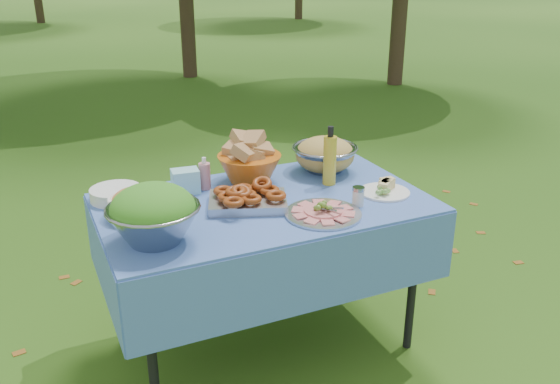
# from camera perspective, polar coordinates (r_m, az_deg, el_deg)

# --- Properties ---
(ground) EXTENTS (80.00, 80.00, 0.00)m
(ground) POSITION_cam_1_polar(r_m,az_deg,el_deg) (3.05, -1.37, -14.19)
(ground) COLOR #113309
(ground) RESTS_ON ground
(picnic_table) EXTENTS (1.46, 0.86, 0.76)m
(picnic_table) POSITION_cam_1_polar(r_m,az_deg,el_deg) (2.84, -1.44, -7.99)
(picnic_table) COLOR #84B0FF
(picnic_table) RESTS_ON ground
(salad_bowl) EXTENTS (0.46, 0.46, 0.23)m
(salad_bowl) POSITION_cam_1_polar(r_m,az_deg,el_deg) (2.31, -12.09, -2.07)
(salad_bowl) COLOR gray
(salad_bowl) RESTS_ON picnic_table
(pasta_bowl_white) EXTENTS (0.27, 0.27, 0.12)m
(pasta_bowl_white) POSITION_cam_1_polar(r_m,az_deg,el_deg) (2.58, -13.73, -0.94)
(pasta_bowl_white) COLOR white
(pasta_bowl_white) RESTS_ON picnic_table
(plate_stack) EXTENTS (0.29, 0.29, 0.06)m
(plate_stack) POSITION_cam_1_polar(r_m,az_deg,el_deg) (2.78, -15.53, -0.16)
(plate_stack) COLOR white
(plate_stack) RESTS_ON picnic_table
(wipes_box) EXTENTS (0.13, 0.10, 0.11)m
(wipes_box) POSITION_cam_1_polar(r_m,az_deg,el_deg) (2.78, -9.08, 1.02)
(wipes_box) COLOR #9CE5EF
(wipes_box) RESTS_ON picnic_table
(sanitizer_bottle) EXTENTS (0.06, 0.06, 0.16)m
(sanitizer_bottle) POSITION_cam_1_polar(r_m,az_deg,el_deg) (2.81, -7.27, 1.81)
(sanitizer_bottle) COLOR #D0828A
(sanitizer_bottle) RESTS_ON picnic_table
(bread_bowl) EXTENTS (0.36, 0.36, 0.21)m
(bread_bowl) POSITION_cam_1_polar(r_m,az_deg,el_deg) (2.88, -2.96, 2.98)
(bread_bowl) COLOR #C95E13
(bread_bowl) RESTS_ON picnic_table
(pasta_bowl_steel) EXTENTS (0.38, 0.38, 0.18)m
(pasta_bowl_steel) POSITION_cam_1_polar(r_m,az_deg,el_deg) (3.04, 4.34, 3.68)
(pasta_bowl_steel) COLOR gray
(pasta_bowl_steel) RESTS_ON picnic_table
(fried_tray) EXTENTS (0.40, 0.34, 0.08)m
(fried_tray) POSITION_cam_1_polar(r_m,az_deg,el_deg) (2.61, -3.13, -0.57)
(fried_tray) COLOR #ACABB0
(fried_tray) RESTS_ON picnic_table
(charcuterie_platter) EXTENTS (0.40, 0.40, 0.08)m
(charcuterie_platter) POSITION_cam_1_polar(r_m,az_deg,el_deg) (2.53, 4.19, -1.44)
(charcuterie_platter) COLOR #B8B9C0
(charcuterie_platter) RESTS_ON picnic_table
(oil_bottle) EXTENTS (0.07, 0.07, 0.29)m
(oil_bottle) POSITION_cam_1_polar(r_m,az_deg,el_deg) (2.84, 4.82, 3.51)
(oil_bottle) COLOR gold
(oil_bottle) RESTS_ON picnic_table
(cheese_plate) EXTENTS (0.26, 0.26, 0.06)m
(cheese_plate) POSITION_cam_1_polar(r_m,az_deg,el_deg) (2.79, 10.07, 0.50)
(cheese_plate) COLOR white
(cheese_plate) RESTS_ON picnic_table
(shaker) EXTENTS (0.06, 0.06, 0.09)m
(shaker) POSITION_cam_1_polar(r_m,az_deg,el_deg) (2.63, 7.53, -0.42)
(shaker) COLOR silver
(shaker) RESTS_ON picnic_table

